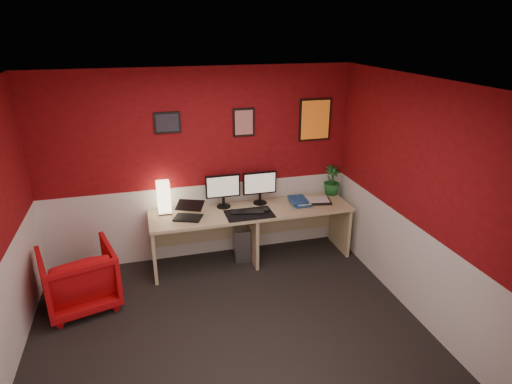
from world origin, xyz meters
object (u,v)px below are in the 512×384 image
object	(u,v)px
monitor_left	(223,186)
monitor_right	(260,183)
zen_tray	(317,201)
desk	(252,235)
armchair	(79,278)
laptop	(187,210)
potted_plant	(332,180)
shoji_lamp	(164,198)
pc_tower	(241,240)

from	to	relation	value
monitor_left	monitor_right	size ratio (longest dim) A/B	1.00
monitor_left	zen_tray	bearing A→B (deg)	-7.64
desk	armchair	bearing A→B (deg)	-167.63
desk	zen_tray	xyz separation A→B (m)	(0.91, 0.02, 0.38)
laptop	potted_plant	world-z (taller)	potted_plant
shoji_lamp	zen_tray	size ratio (longest dim) A/B	1.14
armchair	laptop	bearing A→B (deg)	-177.59
shoji_lamp	monitor_right	size ratio (longest dim) A/B	0.69
desk	monitor_left	bearing A→B (deg)	151.03
pc_tower	laptop	bearing A→B (deg)	-157.37
desk	shoji_lamp	xyz separation A→B (m)	(-1.08, 0.19, 0.56)
laptop	monitor_left	size ratio (longest dim) A/B	0.57
monitor_right	potted_plant	world-z (taller)	monitor_right
shoji_lamp	pc_tower	world-z (taller)	shoji_lamp
desk	monitor_right	size ratio (longest dim) A/B	4.48
laptop	pc_tower	bearing A→B (deg)	39.74
laptop	armchair	xyz separation A→B (m)	(-1.27, -0.41, -0.49)
monitor_left	laptop	bearing A→B (deg)	-154.62
laptop	monitor_left	world-z (taller)	monitor_left
monitor_right	armchair	size ratio (longest dim) A/B	0.76
laptop	pc_tower	distance (m)	0.97
monitor_right	potted_plant	bearing A→B (deg)	3.13
monitor_right	zen_tray	distance (m)	0.82
monitor_left	monitor_right	bearing A→B (deg)	-0.82
monitor_left	armchair	distance (m)	1.99
potted_plant	pc_tower	distance (m)	1.50
laptop	potted_plant	size ratio (longest dim) A/B	0.80
desk	laptop	xyz separation A→B (m)	(-0.82, -0.05, 0.47)
desk	potted_plant	bearing A→B (deg)	10.87
potted_plant	armchair	xyz separation A→B (m)	(-3.31, -0.69, -0.59)
shoji_lamp	laptop	world-z (taller)	shoji_lamp
zen_tray	armchair	bearing A→B (deg)	-171.02
pc_tower	potted_plant	bearing A→B (deg)	9.50
shoji_lamp	zen_tray	distance (m)	2.01
monitor_right	potted_plant	xyz separation A→B (m)	(1.05, 0.06, -0.08)
desk	monitor_right	world-z (taller)	monitor_right
monitor_left	monitor_right	world-z (taller)	same
monitor_left	zen_tray	distance (m)	1.28
desk	zen_tray	size ratio (longest dim) A/B	7.43
desk	monitor_left	distance (m)	0.76
potted_plant	armchair	world-z (taller)	potted_plant
desk	monitor_left	size ratio (longest dim) A/B	4.48
pc_tower	armchair	size ratio (longest dim) A/B	0.59
potted_plant	monitor_right	bearing A→B (deg)	-176.87
armchair	pc_tower	bearing A→B (deg)	-178.11
zen_tray	monitor_left	bearing A→B (deg)	172.36
laptop	monitor_left	bearing A→B (deg)	48.76
monitor_left	monitor_right	distance (m)	0.49
zen_tray	potted_plant	bearing A→B (deg)	35.72
desk	shoji_lamp	size ratio (longest dim) A/B	6.50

